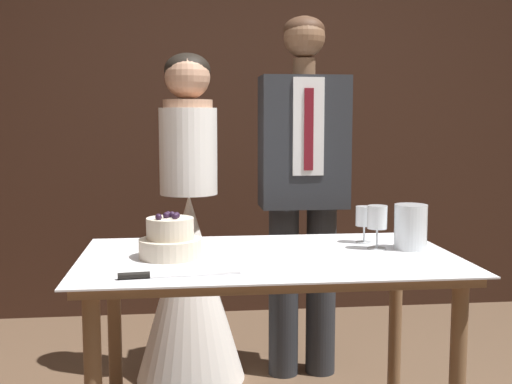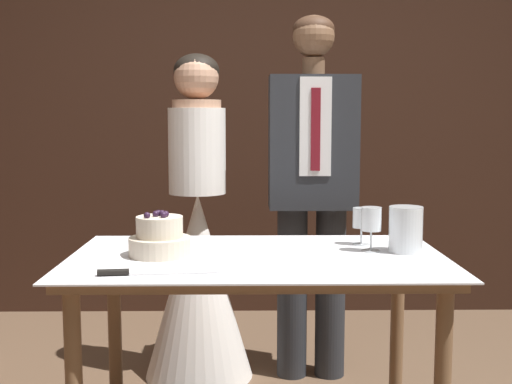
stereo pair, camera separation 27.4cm
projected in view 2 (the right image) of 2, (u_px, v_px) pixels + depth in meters
wall_back at (259, 114)px, 4.26m from camera, size 5.29×0.12×2.65m
cake_table at (257, 280)px, 2.37m from camera, size 1.38×0.82×0.79m
tiered_cake at (160, 238)px, 2.35m from camera, size 0.23×0.23×0.17m
cake_knife at (135, 273)px, 2.06m from camera, size 0.39×0.06×0.02m
wine_glass_near at (362, 219)px, 2.55m from camera, size 0.07×0.07×0.15m
wine_glass_middle at (371, 221)px, 2.42m from camera, size 0.08×0.08×0.17m
hurricane_candle at (406, 230)px, 2.41m from camera, size 0.13×0.13×0.17m
bride at (198, 260)px, 3.19m from camera, size 0.54×0.54×1.61m
groom at (312, 179)px, 3.15m from camera, size 0.43×0.25×1.79m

